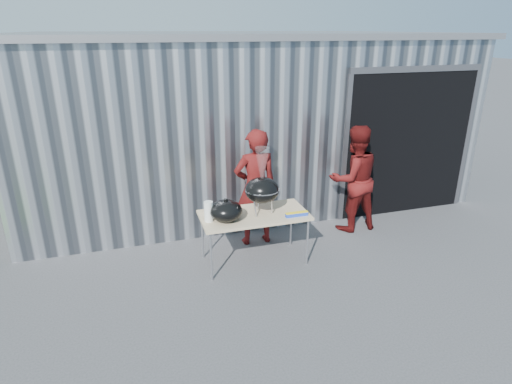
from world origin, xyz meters
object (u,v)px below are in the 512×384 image
object	(u,v)px
person_bystander	(354,179)
folding_table	(254,216)
kettle_grill	(262,185)
person_cook	(255,188)

from	to	relation	value
person_bystander	folding_table	bearing A→B (deg)	15.83
folding_table	kettle_grill	distance (m)	0.47
person_bystander	kettle_grill	bearing A→B (deg)	17.12
folding_table	kettle_grill	bearing A→B (deg)	-4.30
folding_table	person_bystander	size ratio (longest dim) A/B	0.85
kettle_grill	person_cook	bearing A→B (deg)	81.76
folding_table	person_cook	size ratio (longest dim) A/B	0.82
folding_table	person_bystander	bearing A→B (deg)	17.47
folding_table	kettle_grill	world-z (taller)	kettle_grill
person_cook	person_bystander	distance (m)	1.68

